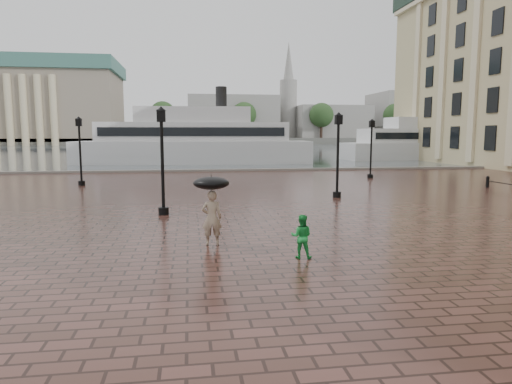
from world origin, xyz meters
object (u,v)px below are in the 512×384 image
(child_pedestrian, at_px, (301,236))
(ferry_far, at_px, (429,142))
(street_lamps, at_px, (246,152))
(ferry_near, at_px, (194,141))
(adult_pedestrian, at_px, (212,218))

(child_pedestrian, height_order, ferry_far, ferry_far)
(street_lamps, relative_size, ferry_far, 0.92)
(ferry_far, bearing_deg, ferry_near, -175.40)
(child_pedestrian, bearing_deg, adult_pedestrian, -19.30)
(child_pedestrian, distance_m, ferry_near, 41.44)
(child_pedestrian, relative_size, ferry_near, 0.05)
(child_pedestrian, bearing_deg, ferry_far, -104.15)
(ferry_far, bearing_deg, adult_pedestrian, -128.19)
(adult_pedestrian, xyz_separation_m, ferry_far, (31.07, 43.44, 1.42))
(street_lamps, distance_m, ferry_near, 26.42)
(adult_pedestrian, relative_size, ferry_near, 0.06)
(ferry_near, bearing_deg, street_lamps, -80.12)
(ferry_near, bearing_deg, child_pedestrian, -82.80)
(ferry_near, bearing_deg, ferry_far, 11.03)
(child_pedestrian, height_order, ferry_near, ferry_near)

